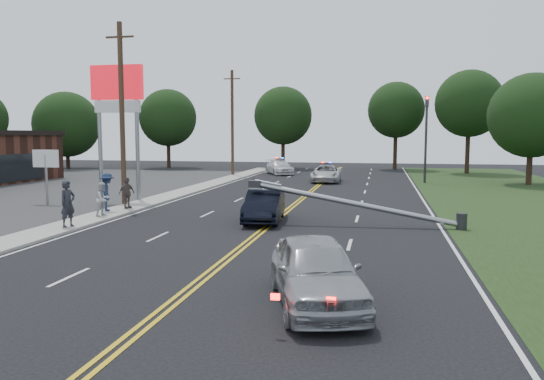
% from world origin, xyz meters
% --- Properties ---
extents(ground, '(120.00, 120.00, 0.00)m').
position_xyz_m(ground, '(0.00, 0.00, 0.00)').
color(ground, black).
rests_on(ground, ground).
extents(sidewalk, '(1.80, 70.00, 0.12)m').
position_xyz_m(sidewalk, '(-8.40, 10.00, 0.06)').
color(sidewalk, '#9D978D').
rests_on(sidewalk, ground).
extents(centerline_yellow, '(0.36, 80.00, 0.00)m').
position_xyz_m(centerline_yellow, '(0.00, 10.00, 0.01)').
color(centerline_yellow, gold).
rests_on(centerline_yellow, ground).
extents(pylon_sign, '(3.20, 0.35, 8.00)m').
position_xyz_m(pylon_sign, '(-10.50, 14.00, 6.00)').
color(pylon_sign, gray).
rests_on(pylon_sign, ground).
extents(small_sign, '(1.60, 0.14, 3.10)m').
position_xyz_m(small_sign, '(-14.00, 12.00, 2.33)').
color(small_sign, gray).
rests_on(small_sign, ground).
extents(traffic_signal, '(0.28, 0.41, 7.05)m').
position_xyz_m(traffic_signal, '(8.30, 30.00, 4.21)').
color(traffic_signal, '#2D2D30').
rests_on(traffic_signal, ground).
extents(fallen_streetlight, '(9.36, 0.44, 1.91)m').
position_xyz_m(fallen_streetlight, '(4.19, 8.00, 0.92)').
color(fallen_streetlight, '#2D2D30').
rests_on(fallen_streetlight, ground).
extents(utility_pole_mid, '(1.60, 0.28, 10.00)m').
position_xyz_m(utility_pole_mid, '(-9.20, 12.00, 5.08)').
color(utility_pole_mid, '#382619').
rests_on(utility_pole_mid, ground).
extents(utility_pole_far, '(1.60, 0.28, 10.00)m').
position_xyz_m(utility_pole_far, '(-9.20, 34.00, 5.08)').
color(utility_pole_far, '#382619').
rests_on(utility_pole_far, ground).
extents(tree_4, '(7.53, 7.53, 8.88)m').
position_xyz_m(tree_4, '(-30.96, 40.57, 5.11)').
color(tree_4, black).
rests_on(tree_4, ground).
extents(tree_5, '(6.72, 6.72, 9.30)m').
position_xyz_m(tree_5, '(-20.07, 44.41, 5.93)').
color(tree_5, black).
rests_on(tree_5, ground).
extents(tree_6, '(6.73, 6.73, 9.49)m').
position_xyz_m(tree_6, '(-6.50, 46.01, 6.12)').
color(tree_6, black).
rests_on(tree_6, ground).
extents(tree_7, '(6.31, 6.31, 9.86)m').
position_xyz_m(tree_7, '(6.30, 46.83, 6.69)').
color(tree_7, black).
rests_on(tree_7, ground).
extents(tree_8, '(6.76, 6.76, 10.44)m').
position_xyz_m(tree_8, '(13.35, 41.86, 7.05)').
color(tree_8, black).
rests_on(tree_8, ground).
extents(tree_9, '(6.61, 6.61, 8.75)m').
position_xyz_m(tree_9, '(16.22, 29.97, 5.43)').
color(tree_9, black).
rests_on(tree_9, ground).
extents(crashed_sedan, '(1.95, 4.52, 1.45)m').
position_xyz_m(crashed_sedan, '(-0.43, 8.40, 0.72)').
color(crashed_sedan, black).
rests_on(crashed_sedan, ground).
extents(waiting_sedan, '(3.14, 5.01, 1.59)m').
position_xyz_m(waiting_sedan, '(3.31, -2.92, 0.79)').
color(waiting_sedan, '#9C9EA4').
rests_on(waiting_sedan, ground).
extents(emergency_a, '(2.47, 5.10, 1.40)m').
position_xyz_m(emergency_a, '(0.29, 29.19, 0.70)').
color(emergency_a, silver).
rests_on(emergency_a, ground).
extents(emergency_b, '(3.92, 5.29, 1.42)m').
position_xyz_m(emergency_b, '(-5.17, 36.83, 0.71)').
color(emergency_b, silver).
rests_on(emergency_b, ground).
extents(bystander_a, '(0.66, 0.82, 1.95)m').
position_xyz_m(bystander_a, '(-8.01, 4.73, 1.10)').
color(bystander_a, '#25262D').
rests_on(bystander_a, sidewalk).
extents(bystander_b, '(0.78, 0.91, 1.60)m').
position_xyz_m(bystander_b, '(-8.12, 7.78, 0.92)').
color(bystander_b, '#BCBCC1').
rests_on(bystander_b, sidewalk).
extents(bystander_c, '(1.23, 1.43, 1.92)m').
position_xyz_m(bystander_c, '(-8.75, 9.33, 1.08)').
color(bystander_c, '#1B2845').
rests_on(bystander_c, sidewalk).
extents(bystander_d, '(0.77, 1.02, 1.61)m').
position_xyz_m(bystander_d, '(-8.22, 10.38, 0.93)').
color(bystander_d, '#5D504A').
rests_on(bystander_d, sidewalk).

